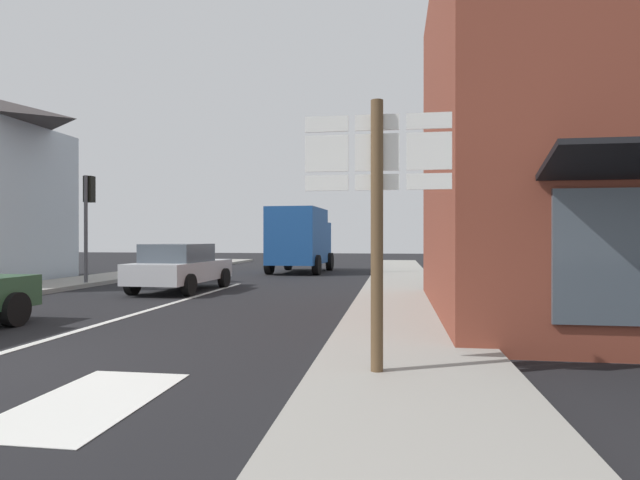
{
  "coord_description": "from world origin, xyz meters",
  "views": [
    {
      "loc": [
        5.54,
        -5.72,
        1.64
      ],
      "look_at": [
        3.44,
        8.63,
        1.59
      ],
      "focal_mm": 28.72,
      "sensor_mm": 36.0,
      "label": 1
    }
  ],
  "objects_px": {
    "sedan_far": "(181,267)",
    "traffic_light_far_right": "(380,217)",
    "traffic_light_near_left": "(88,205)",
    "route_sign_post": "(377,206)",
    "delivery_truck": "(300,238)"
  },
  "relations": [
    {
      "from": "route_sign_post",
      "to": "traffic_light_far_right",
      "type": "height_order",
      "value": "traffic_light_far_right"
    },
    {
      "from": "traffic_light_far_right",
      "to": "traffic_light_near_left",
      "type": "height_order",
      "value": "traffic_light_near_left"
    },
    {
      "from": "traffic_light_far_right",
      "to": "traffic_light_near_left",
      "type": "relative_size",
      "value": 0.93
    },
    {
      "from": "sedan_far",
      "to": "delivery_truck",
      "type": "relative_size",
      "value": 0.84
    },
    {
      "from": "sedan_far",
      "to": "delivery_truck",
      "type": "height_order",
      "value": "delivery_truck"
    },
    {
      "from": "sedan_far",
      "to": "route_sign_post",
      "type": "height_order",
      "value": "route_sign_post"
    },
    {
      "from": "delivery_truck",
      "to": "route_sign_post",
      "type": "bearing_deg",
      "value": -76.8
    },
    {
      "from": "sedan_far",
      "to": "traffic_light_far_right",
      "type": "distance_m",
      "value": 10.18
    },
    {
      "from": "route_sign_post",
      "to": "sedan_far",
      "type": "bearing_deg",
      "value": 124.61
    },
    {
      "from": "traffic_light_far_right",
      "to": "traffic_light_near_left",
      "type": "xyz_separation_m",
      "value": [
        -9.74,
        -6.97,
        0.21
      ]
    },
    {
      "from": "traffic_light_far_right",
      "to": "delivery_truck",
      "type": "bearing_deg",
      "value": 166.41
    },
    {
      "from": "route_sign_post",
      "to": "traffic_light_near_left",
      "type": "relative_size",
      "value": 0.85
    },
    {
      "from": "sedan_far",
      "to": "route_sign_post",
      "type": "relative_size",
      "value": 1.33
    },
    {
      "from": "sedan_far",
      "to": "traffic_light_near_left",
      "type": "xyz_separation_m",
      "value": [
        -3.82,
        1.11,
        2.04
      ]
    },
    {
      "from": "sedan_far",
      "to": "route_sign_post",
      "type": "xyz_separation_m",
      "value": [
        6.39,
        -9.26,
        1.24
      ]
    }
  ]
}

